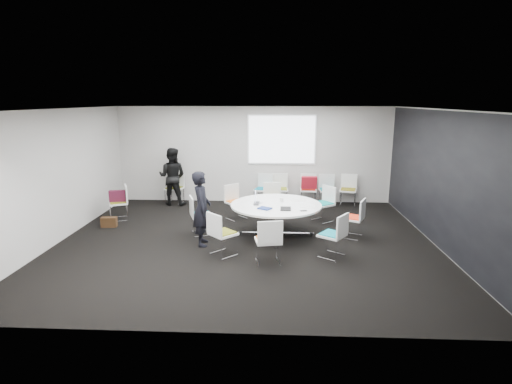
{
  "coord_description": "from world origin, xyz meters",
  "views": [
    {
      "loc": [
        0.61,
        -8.14,
        2.99
      ],
      "look_at": [
        0.2,
        0.4,
        1.0
      ],
      "focal_mm": 28.0,
      "sensor_mm": 36.0,
      "label": 1
    }
  ],
  "objects_px": {
    "chair_back_b": "(280,195)",
    "chair_spare_left": "(119,209)",
    "laptop": "(259,203)",
    "brown_bag": "(109,222)",
    "chair_back_a": "(263,195)",
    "chair_back_e": "(348,196)",
    "chair_ring_a": "(353,225)",
    "person_main": "(202,209)",
    "chair_ring_g": "(268,249)",
    "person_back": "(172,177)",
    "cup": "(282,200)",
    "chair_ring_c": "(272,207)",
    "chair_back_c": "(308,195)",
    "chair_ring_d": "(236,209)",
    "chair_ring_e": "(201,222)",
    "chair_person_back": "(175,194)",
    "chair_ring_f": "(223,242)",
    "chair_ring_b": "(323,211)",
    "chair_back_d": "(327,196)",
    "maroon_bag": "(118,196)",
    "conference_table": "(276,213)",
    "chair_ring_h": "(332,243)"
  },
  "relations": [
    {
      "from": "chair_ring_d",
      "to": "brown_bag",
      "type": "bearing_deg",
      "value": -27.47
    },
    {
      "from": "person_back",
      "to": "cup",
      "type": "height_order",
      "value": "person_back"
    },
    {
      "from": "chair_ring_b",
      "to": "chair_back_e",
      "type": "distance_m",
      "value": 1.85
    },
    {
      "from": "chair_back_b",
      "to": "person_back",
      "type": "distance_m",
      "value": 3.15
    },
    {
      "from": "chair_back_b",
      "to": "brown_bag",
      "type": "relative_size",
      "value": 2.44
    },
    {
      "from": "chair_ring_g",
      "to": "chair_back_d",
      "type": "distance_m",
      "value": 4.59
    },
    {
      "from": "chair_person_back",
      "to": "chair_back_e",
      "type": "bearing_deg",
      "value": -166.39
    },
    {
      "from": "chair_ring_c",
      "to": "chair_ring_g",
      "type": "relative_size",
      "value": 1.0
    },
    {
      "from": "chair_ring_b",
      "to": "chair_ring_g",
      "type": "bearing_deg",
      "value": 115.95
    },
    {
      "from": "laptop",
      "to": "brown_bag",
      "type": "height_order",
      "value": "laptop"
    },
    {
      "from": "chair_ring_e",
      "to": "chair_spare_left",
      "type": "bearing_deg",
      "value": -134.18
    },
    {
      "from": "chair_person_back",
      "to": "person_back",
      "type": "relative_size",
      "value": 0.53
    },
    {
      "from": "chair_ring_f",
      "to": "cup",
      "type": "height_order",
      "value": "chair_ring_f"
    },
    {
      "from": "person_main",
      "to": "chair_ring_h",
      "type": "bearing_deg",
      "value": -110.41
    },
    {
      "from": "chair_back_d",
      "to": "brown_bag",
      "type": "height_order",
      "value": "chair_back_d"
    },
    {
      "from": "conference_table",
      "to": "person_main",
      "type": "xyz_separation_m",
      "value": [
        -1.54,
        -0.64,
        0.27
      ]
    },
    {
      "from": "chair_ring_c",
      "to": "chair_back_c",
      "type": "height_order",
      "value": "same"
    },
    {
      "from": "chair_back_e",
      "to": "maroon_bag",
      "type": "height_order",
      "value": "chair_back_e"
    },
    {
      "from": "chair_ring_b",
      "to": "chair_back_c",
      "type": "xyz_separation_m",
      "value": [
        -0.24,
        1.62,
        0.0
      ]
    },
    {
      "from": "chair_back_e",
      "to": "laptop",
      "type": "distance_m",
      "value": 3.74
    },
    {
      "from": "chair_ring_e",
      "to": "chair_ring_f",
      "type": "height_order",
      "value": "same"
    },
    {
      "from": "chair_back_c",
      "to": "chair_ring_g",
      "type": "bearing_deg",
      "value": 79.13
    },
    {
      "from": "chair_ring_a",
      "to": "chair_ring_c",
      "type": "xyz_separation_m",
      "value": [
        -1.79,
        1.51,
        0.0
      ]
    },
    {
      "from": "chair_back_c",
      "to": "chair_person_back",
      "type": "relative_size",
      "value": 1.0
    },
    {
      "from": "chair_ring_c",
      "to": "chair_back_a",
      "type": "xyz_separation_m",
      "value": [
        -0.27,
        1.27,
        0.0
      ]
    },
    {
      "from": "chair_ring_d",
      "to": "chair_person_back",
      "type": "height_order",
      "value": "same"
    },
    {
      "from": "chair_ring_a",
      "to": "cup",
      "type": "relative_size",
      "value": 9.78
    },
    {
      "from": "chair_ring_b",
      "to": "chair_ring_f",
      "type": "height_order",
      "value": "same"
    },
    {
      "from": "chair_ring_h",
      "to": "laptop",
      "type": "relative_size",
      "value": 2.92
    },
    {
      "from": "chair_spare_left",
      "to": "cup",
      "type": "bearing_deg",
      "value": -125.54
    },
    {
      "from": "chair_ring_g",
      "to": "chair_back_a",
      "type": "distance_m",
      "value": 4.32
    },
    {
      "from": "chair_ring_c",
      "to": "person_back",
      "type": "xyz_separation_m",
      "value": [
        -2.89,
        1.13,
        0.55
      ]
    },
    {
      "from": "chair_back_c",
      "to": "laptop",
      "type": "height_order",
      "value": "chair_back_c"
    },
    {
      "from": "chair_ring_f",
      "to": "chair_ring_h",
      "type": "distance_m",
      "value": 2.13
    },
    {
      "from": "chair_ring_c",
      "to": "chair_back_b",
      "type": "distance_m",
      "value": 1.3
    },
    {
      "from": "person_back",
      "to": "brown_bag",
      "type": "distance_m",
      "value": 2.49
    },
    {
      "from": "chair_back_d",
      "to": "maroon_bag",
      "type": "distance_m",
      "value": 5.73
    },
    {
      "from": "chair_ring_a",
      "to": "person_main",
      "type": "bearing_deg",
      "value": 124.92
    },
    {
      "from": "chair_back_d",
      "to": "chair_spare_left",
      "type": "relative_size",
      "value": 1.0
    },
    {
      "from": "conference_table",
      "to": "chair_ring_b",
      "type": "height_order",
      "value": "chair_ring_b"
    },
    {
      "from": "chair_ring_g",
      "to": "brown_bag",
      "type": "bearing_deg",
      "value": 141.69
    },
    {
      "from": "chair_back_c",
      "to": "laptop",
      "type": "bearing_deg",
      "value": 67.51
    },
    {
      "from": "chair_back_a",
      "to": "brown_bag",
      "type": "bearing_deg",
      "value": 49.26
    },
    {
      "from": "chair_back_b",
      "to": "chair_spare_left",
      "type": "height_order",
      "value": "same"
    },
    {
      "from": "chair_ring_g",
      "to": "maroon_bag",
      "type": "xyz_separation_m",
      "value": [
        -3.84,
        2.6,
        0.34
      ]
    },
    {
      "from": "chair_back_c",
      "to": "chair_ring_d",
      "type": "bearing_deg",
      "value": 41.42
    },
    {
      "from": "laptop",
      "to": "chair_ring_a",
      "type": "bearing_deg",
      "value": -87.9
    },
    {
      "from": "chair_back_b",
      "to": "chair_spare_left",
      "type": "bearing_deg",
      "value": 21.27
    },
    {
      "from": "chair_ring_d",
      "to": "chair_back_a",
      "type": "relative_size",
      "value": 1.0
    },
    {
      "from": "chair_ring_d",
      "to": "chair_back_a",
      "type": "distance_m",
      "value": 1.64
    }
  ]
}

